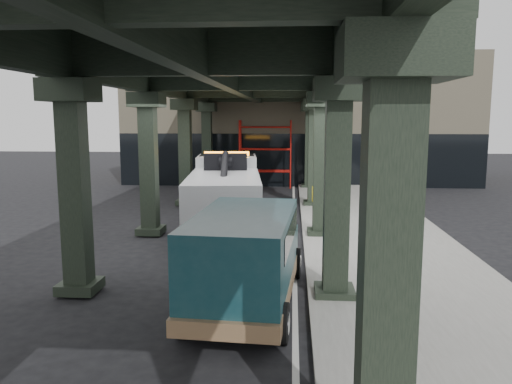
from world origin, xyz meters
The scene contains 8 objects.
ground centered at (0.00, 0.00, 0.00)m, with size 90.00×90.00×0.00m, color black.
sidewalk centered at (4.50, 2.00, 0.07)m, with size 5.00×40.00×0.15m, color gray.
lane_stripe centered at (1.70, 2.00, 0.01)m, with size 0.12×38.00×0.01m, color silver.
viaduct centered at (-0.40, 2.00, 5.46)m, with size 7.40×32.00×6.40m.
building centered at (2.00, 20.00, 4.00)m, with size 22.00×10.00×8.00m, color #C6B793.
scaffolding centered at (0.00, 14.64, 2.11)m, with size 3.08×0.88×4.00m.
tow_truck centered at (-0.95, 3.86, 1.41)m, with size 3.30×8.98×2.88m.
towed_van centered at (0.63, -4.54, 1.16)m, with size 2.45×5.45×2.16m.
Camera 1 is at (1.61, -15.05, 4.14)m, focal length 35.00 mm.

